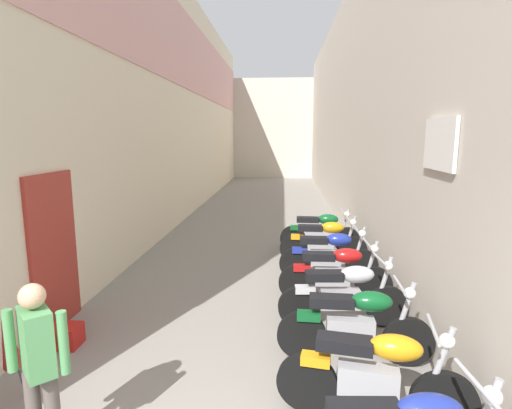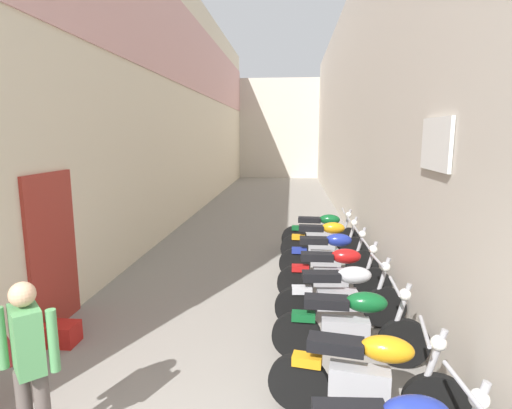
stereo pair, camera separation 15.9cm
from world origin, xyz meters
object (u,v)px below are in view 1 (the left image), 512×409
object	(u,v)px
pedestrian_by_doorway	(39,362)
plastic_crate	(63,336)
motorcycle_fourth	(344,293)
motorcycle_eighth	(320,231)
motorcycle_seventh	(324,240)
motorcycle_third	(356,323)
motorcycle_sixth	(329,254)
motorcycle_fifth	(336,272)
motorcycle_second	(375,373)
umbrella_leaning	(8,343)

from	to	relation	value
pedestrian_by_doorway	plastic_crate	bearing A→B (deg)	115.73
motorcycle_fourth	pedestrian_by_doorway	size ratio (longest dim) A/B	1.18
motorcycle_eighth	motorcycle_seventh	bearing A→B (deg)	-90.00
motorcycle_third	motorcycle_eighth	bearing A→B (deg)	90.00
motorcycle_sixth	pedestrian_by_doorway	bearing A→B (deg)	-121.62
pedestrian_by_doorway	plastic_crate	world-z (taller)	pedestrian_by_doorway
motorcycle_eighth	pedestrian_by_doorway	world-z (taller)	pedestrian_by_doorway
motorcycle_fourth	motorcycle_fifth	bearing A→B (deg)	90.00
motorcycle_second	pedestrian_by_doorway	bearing A→B (deg)	-166.15
motorcycle_third	motorcycle_sixth	distance (m)	2.85
motorcycle_second	motorcycle_seventh	xyz separation A→B (m)	(0.00, 4.88, 0.00)
motorcycle_fifth	motorcycle_eighth	bearing A→B (deg)	90.00
motorcycle_second	motorcycle_fifth	xyz separation A→B (m)	(0.00, 2.85, 0.00)
motorcycle_third	motorcycle_second	bearing A→B (deg)	-90.01
motorcycle_fifth	plastic_crate	bearing A→B (deg)	-155.35
motorcycle_third	motorcycle_fourth	size ratio (longest dim) A/B	1.00
motorcycle_seventh	plastic_crate	bearing A→B (deg)	-134.81
motorcycle_third	motorcycle_fourth	bearing A→B (deg)	90.00
motorcycle_seventh	motorcycle_eighth	world-z (taller)	same
motorcycle_sixth	motorcycle_eighth	bearing A→B (deg)	90.00
motorcycle_third	motorcycle_fifth	world-z (taller)	same
motorcycle_fifth	plastic_crate	distance (m)	4.09
motorcycle_seventh	pedestrian_by_doorway	xyz separation A→B (m)	(-2.81, -5.58, 0.42)
plastic_crate	motorcycle_seventh	bearing A→B (deg)	45.19
motorcycle_sixth	umbrella_leaning	bearing A→B (deg)	-132.52
motorcycle_fourth	motorcycle_sixth	xyz separation A→B (m)	(0.00, 1.93, 0.00)
motorcycle_second	motorcycle_sixth	distance (m)	3.88
plastic_crate	motorcycle_second	bearing A→B (deg)	-17.30
motorcycle_eighth	pedestrian_by_doorway	bearing A→B (deg)	-113.61
motorcycle_third	motorcycle_seventh	xyz separation A→B (m)	(0.00, 3.85, 0.00)
motorcycle_fourth	pedestrian_by_doorway	bearing A→B (deg)	-136.83
pedestrian_by_doorway	motorcycle_fourth	bearing A→B (deg)	43.17
motorcycle_second	motorcycle_sixth	xyz separation A→B (m)	(0.00, 3.88, 0.00)
umbrella_leaning	motorcycle_third	bearing A→B (deg)	16.29
motorcycle_seventh	motorcycle_sixth	bearing A→B (deg)	-90.00
motorcycle_fourth	pedestrian_by_doorway	xyz separation A→B (m)	(-2.81, -2.64, 0.42)
motorcycle_seventh	umbrella_leaning	world-z (taller)	motorcycle_seventh
motorcycle_seventh	pedestrian_by_doorway	size ratio (longest dim) A/B	1.18
motorcycle_fifth	motorcycle_seventh	bearing A→B (deg)	90.00
motorcycle_eighth	plastic_crate	world-z (taller)	motorcycle_eighth
motorcycle_second	umbrella_leaning	distance (m)	3.57
umbrella_leaning	motorcycle_second	bearing A→B (deg)	0.23
motorcycle_fourth	motorcycle_fifth	distance (m)	0.91
motorcycle_third	motorcycle_sixth	xyz separation A→B (m)	(0.00, 2.85, 0.00)
motorcycle_sixth	pedestrian_by_doorway	world-z (taller)	pedestrian_by_doorway
motorcycle_second	motorcycle_eighth	world-z (taller)	same
plastic_crate	umbrella_leaning	world-z (taller)	umbrella_leaning
plastic_crate	motorcycle_fourth	bearing A→B (deg)	12.06
pedestrian_by_doorway	motorcycle_sixth	bearing A→B (deg)	58.38
motorcycle_second	motorcycle_fourth	distance (m)	1.94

